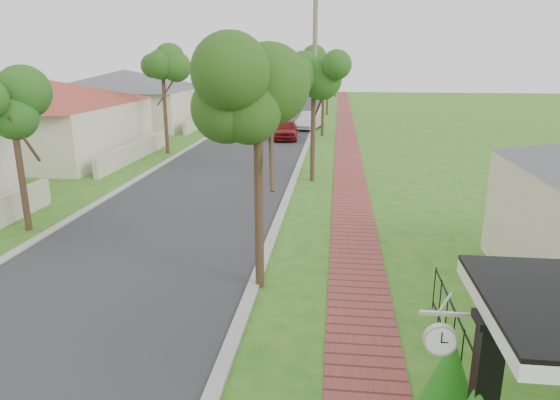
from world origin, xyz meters
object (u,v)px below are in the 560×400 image
at_px(utility_pole, 314,77).
at_px(station_clock, 441,338).
at_px(near_tree, 258,98).
at_px(parked_car_red, 286,130).
at_px(parked_car_white, 310,121).

bearing_deg(utility_pole, station_clock, -81.94).
xyz_separation_m(near_tree, utility_pole, (0.63, 13.31, 0.01)).
relative_size(utility_pole, station_clock, 12.30).
relative_size(parked_car_red, parked_car_white, 0.97).
bearing_deg(station_clock, parked_car_white, 96.12).
bearing_deg(parked_car_white, near_tree, -77.83).
height_order(near_tree, utility_pole, utility_pole).
bearing_deg(station_clock, utility_pole, 98.06).
bearing_deg(station_clock, parked_car_red, 99.98).
bearing_deg(parked_car_red, utility_pole, -80.80).
relative_size(parked_car_white, station_clock, 5.49).
xyz_separation_m(parked_car_white, station_clock, (3.66, -34.09, 1.28)).
height_order(near_tree, station_clock, near_tree).
height_order(parked_car_white, near_tree, near_tree).
bearing_deg(parked_car_red, station_clock, -84.26).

